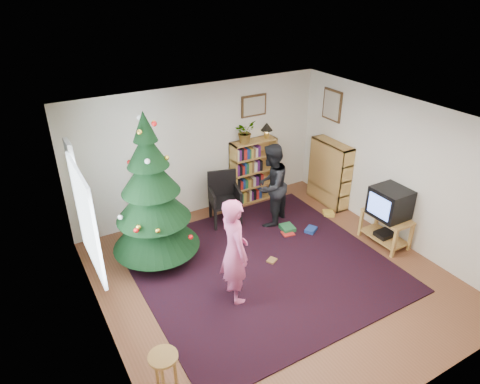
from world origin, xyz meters
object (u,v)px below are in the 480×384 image
picture_right (332,105)px  christmas_tree (152,203)px  picture_back (254,106)px  bookshelf_back (253,170)px  table_lamp (267,128)px  tv_stand (386,227)px  armchair (222,196)px  person_by_chair (271,186)px  crt_tv (390,203)px  bookshelf_right (330,172)px  stool (164,364)px  person_standing (234,251)px  potted_plant (245,132)px

picture_right → christmas_tree: size_ratio=0.24×
picture_back → bookshelf_back: size_ratio=0.42×
bookshelf_back → table_lamp: bearing=0.0°
christmas_tree → tv_stand: 3.98m
armchair → person_by_chair: size_ratio=0.62×
picture_back → christmas_tree: size_ratio=0.22×
crt_tv → person_by_chair: (-1.36, 1.55, -0.02)m
bookshelf_right → stool: (-4.52, -2.54, -0.24)m
bookshelf_right → person_standing: size_ratio=0.80×
picture_right → armchair: 2.74m
bookshelf_back → crt_tv: bookshelf_back is taller
bookshelf_back → armchair: 1.04m
christmas_tree → potted_plant: 2.49m
picture_right → bookshelf_right: (-0.14, -0.28, -1.29)m
tv_stand → person_standing: 2.99m
stool → christmas_tree: bearing=71.6°
crt_tv → table_lamp: size_ratio=1.84×
stool → potted_plant: potted_plant is taller
bookshelf_back → table_lamp: 0.90m
crt_tv → stool: crt_tv is taller
armchair → table_lamp: 1.64m
bookshelf_back → bookshelf_right: (1.27, -0.87, 0.00)m
picture_right → armchair: (-2.34, 0.16, -1.42)m
picture_back → stool: 5.09m
armchair → tv_stand: bearing=-29.9°
bookshelf_back → armchair: bookshelf_back is taller
picture_right → table_lamp: picture_right is taller
person_by_chair → potted_plant: size_ratio=3.66×
bookshelf_right → table_lamp: bearing=48.2°
person_by_chair → potted_plant: potted_plant is taller
christmas_tree → potted_plant: (2.24, 0.98, 0.46)m
crt_tv → stool: (-4.40, -0.89, -0.37)m
stool → table_lamp: bearing=43.8°
tv_stand → bookshelf_right: bearing=85.8°
potted_plant → bookshelf_right: bearing=-30.6°
crt_tv → potted_plant: size_ratio=1.35×
bookshelf_right → table_lamp: 1.55m
armchair → picture_back: bearing=44.2°
crt_tv → table_lamp: 2.75m
christmas_tree → person_by_chair: christmas_tree is taller
armchair → bookshelf_back: bearing=39.8°
armchair → potted_plant: (0.74, 0.43, 0.99)m
table_lamp → person_standing: bearing=-130.9°
bookshelf_back → person_standing: (-1.80, -2.42, 0.15)m
christmas_tree → crt_tv: size_ratio=4.37×
picture_back → armchair: 1.84m
potted_plant → table_lamp: (0.50, 0.00, -0.00)m
picture_back → stool: bearing=-133.2°
person_standing → tv_stand: bearing=-87.5°
stool → person_standing: size_ratio=0.34×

